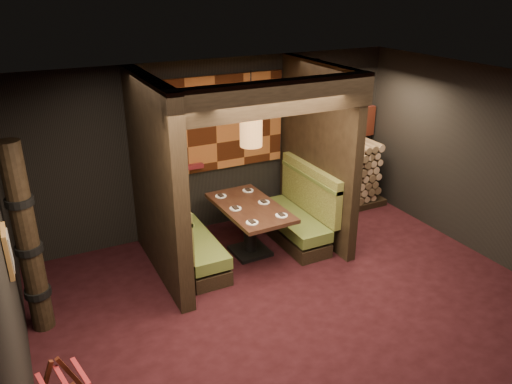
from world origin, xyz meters
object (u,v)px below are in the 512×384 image
(dining_table, at_px, (250,220))
(pendant_lamp, at_px, (251,131))
(booth_bench_right, at_px, (297,217))
(totem_column, at_px, (28,242))
(booth_bench_left, at_px, (187,242))
(firewood_stack, at_px, (341,177))

(dining_table, xyz_separation_m, pendant_lamp, (0.00, -0.05, 1.43))
(booth_bench_right, xyz_separation_m, totem_column, (-3.98, -0.55, 0.79))
(booth_bench_left, distance_m, booth_bench_right, 1.89)
(totem_column, height_order, firewood_stack, totem_column)
(dining_table, bearing_deg, totem_column, -171.28)
(booth_bench_left, bearing_deg, pendant_lamp, -7.28)
(totem_column, bearing_deg, dining_table, 8.72)
(dining_table, distance_m, firewood_stack, 2.38)
(firewood_stack, bearing_deg, totem_column, -166.81)
(booth_bench_left, relative_size, booth_bench_right, 1.00)
(booth_bench_right, height_order, totem_column, totem_column)
(pendant_lamp, relative_size, firewood_stack, 0.62)
(dining_table, distance_m, totem_column, 3.18)
(booth_bench_left, relative_size, totem_column, 0.67)
(pendant_lamp, xyz_separation_m, totem_column, (-3.08, -0.42, -0.82))
(booth_bench_left, bearing_deg, firewood_stack, 12.17)
(pendant_lamp, bearing_deg, totem_column, -172.19)
(firewood_stack, bearing_deg, booth_bench_left, -167.83)
(dining_table, height_order, pendant_lamp, pendant_lamp)
(pendant_lamp, relative_size, totem_column, 0.45)
(booth_bench_left, relative_size, pendant_lamp, 1.49)
(booth_bench_right, xyz_separation_m, firewood_stack, (1.35, 0.70, 0.21))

